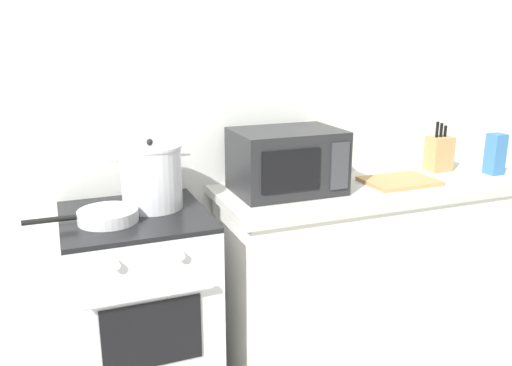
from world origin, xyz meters
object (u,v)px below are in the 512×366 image
object	(u,v)px
stock_pot	(152,177)
microwave	(287,161)
cutting_board	(399,181)
stove	(141,312)
frying_pan	(106,216)
pasta_box	(495,154)
knife_block	(439,153)

from	to	relation	value
stock_pot	microwave	size ratio (longest dim) A/B	0.70
microwave	cutting_board	size ratio (longest dim) A/B	1.39
stove	microwave	size ratio (longest dim) A/B	1.84
stock_pot	frying_pan	size ratio (longest dim) A/B	0.79
microwave	pasta_box	xyz separation A→B (m)	(1.19, -0.11, -0.04)
stove	frying_pan	world-z (taller)	frying_pan
stove	microwave	xyz separation A→B (m)	(0.74, 0.08, 0.61)
cutting_board	knife_block	size ratio (longest dim) A/B	1.31
knife_block	pasta_box	size ratio (longest dim) A/B	1.25
frying_pan	microwave	xyz separation A→B (m)	(0.86, 0.13, 0.12)
cutting_board	knife_block	world-z (taller)	knife_block
cutting_board	pasta_box	xyz separation A→B (m)	(0.59, -0.03, 0.10)
stove	cutting_board	bearing A→B (deg)	0.05
microwave	knife_block	xyz separation A→B (m)	(0.96, 0.06, -0.05)
stove	frying_pan	xyz separation A→B (m)	(-0.12, -0.05, 0.48)
knife_block	stock_pot	bearing A→B (deg)	-177.20
knife_block	pasta_box	distance (m)	0.29
stove	stock_pot	distance (m)	0.61
microwave	pasta_box	bearing A→B (deg)	-5.21
stock_pot	microwave	xyz separation A→B (m)	(0.65, 0.02, 0.01)
stock_pot	stove	bearing A→B (deg)	-145.63
stock_pot	cutting_board	size ratio (longest dim) A/B	0.97
stock_pot	frying_pan	xyz separation A→B (m)	(-0.21, -0.12, -0.11)
pasta_box	knife_block	bearing A→B (deg)	143.59
microwave	pasta_box	distance (m)	1.19
knife_block	pasta_box	xyz separation A→B (m)	(0.23, -0.17, 0.01)
stove	cutting_board	xyz separation A→B (m)	(1.34, 0.00, 0.47)
frying_pan	cutting_board	xyz separation A→B (m)	(1.46, 0.06, -0.02)
frying_pan	pasta_box	distance (m)	2.04
frying_pan	microwave	world-z (taller)	microwave
pasta_box	stove	bearing A→B (deg)	179.14
stove	stock_pot	xyz separation A→B (m)	(0.09, 0.06, 0.60)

